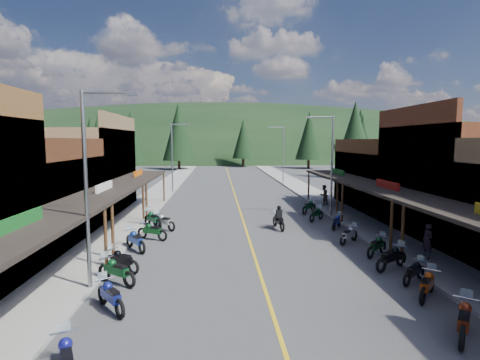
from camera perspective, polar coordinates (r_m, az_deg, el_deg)
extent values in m
plane|color=#38383A|center=(21.91, 1.72, -10.05)|extent=(220.00, 220.00, 0.00)
cube|color=gold|center=(41.46, -0.74, -2.39)|extent=(0.15, 90.00, 0.01)
cube|color=gray|center=(41.96, -12.71, -2.34)|extent=(3.40, 94.00, 0.15)
cube|color=gray|center=(42.74, 11.00, -2.16)|extent=(3.40, 94.00, 0.15)
cube|color=black|center=(15.05, -30.42, -6.56)|extent=(3.20, 10.20, 0.18)
cylinder|color=#472D19|center=(18.91, -19.80, -8.30)|extent=(0.16, 0.16, 3.00)
cube|color=#14591E|center=(15.01, -30.46, -5.81)|extent=(0.12, 3.00, 0.70)
cube|color=#3F2111|center=(25.94, -31.21, -2.75)|extent=(8.00, 9.00, 5.00)
cube|color=#3F2111|center=(24.31, -23.24, -1.48)|extent=(0.30, 9.00, 6.20)
cube|color=black|center=(23.87, -19.95, -1.72)|extent=(3.20, 9.00, 0.18)
cylinder|color=#472D19|center=(20.03, -18.83, -7.48)|extent=(0.16, 0.16, 3.00)
cylinder|color=#472D19|center=(27.47, -14.52, -3.74)|extent=(0.16, 0.16, 3.00)
cube|color=silver|center=(23.84, -19.97, -1.24)|extent=(0.12, 3.00, 0.70)
cube|color=brown|center=(34.56, -23.90, 1.24)|extent=(8.00, 10.20, 7.00)
cube|color=brown|center=(33.37, -17.73, 2.35)|extent=(0.30, 10.20, 8.20)
cube|color=black|center=(33.12, -15.24, 0.49)|extent=(3.20, 10.20, 0.18)
cylinder|color=#472D19|center=(28.64, -14.06, -3.34)|extent=(0.16, 0.16, 3.00)
cylinder|color=#472D19|center=(37.43, -11.52, -1.11)|extent=(0.16, 0.16, 3.00)
cube|color=#CC590C|center=(33.10, -15.25, 0.84)|extent=(0.12, 3.00, 0.70)
cylinder|color=#472D19|center=(20.30, 23.53, -7.48)|extent=(0.16, 0.16, 3.00)
cube|color=#562B19|center=(27.80, 31.49, -0.16)|extent=(8.00, 9.00, 7.00)
cube|color=#562B19|center=(25.74, 24.51, 1.10)|extent=(0.30, 9.00, 8.20)
cube|color=black|center=(25.21, 21.49, -1.38)|extent=(3.20, 9.00, 0.18)
cylinder|color=#472D19|center=(21.35, 22.07, -6.77)|extent=(0.16, 0.16, 3.00)
cylinder|color=#472D19|center=(28.45, 15.32, -3.43)|extent=(0.16, 0.16, 3.00)
cube|color=#B2140F|center=(25.18, 21.51, -0.93)|extent=(0.12, 3.00, 0.70)
cube|color=#4C2D16|center=(36.14, 22.71, -0.11)|extent=(8.00, 10.20, 5.00)
cube|color=#4C2D16|center=(34.57, 17.01, 0.83)|extent=(0.30, 10.20, 6.20)
cube|color=black|center=(34.10, 14.72, 0.66)|extent=(3.20, 10.20, 0.18)
cylinder|color=#472D19|center=(29.57, 14.58, -3.06)|extent=(0.16, 0.16, 3.00)
cylinder|color=#472D19|center=(38.15, 10.42, -0.96)|extent=(0.16, 0.16, 3.00)
cube|color=#14591E|center=(34.08, 14.73, 0.99)|extent=(0.12, 3.00, 0.70)
cylinder|color=gray|center=(15.98, -22.40, -1.85)|extent=(0.16, 0.16, 8.00)
cylinder|color=gray|center=(15.66, -19.43, 12.43)|extent=(2.00, 0.10, 0.10)
cube|color=gray|center=(15.43, -16.14, 12.44)|extent=(0.35, 0.18, 0.12)
cylinder|color=gray|center=(43.33, -10.31, 3.18)|extent=(0.16, 0.16, 8.00)
cylinder|color=gray|center=(43.21, -9.08, 8.37)|extent=(2.00, 0.10, 0.10)
cube|color=gray|center=(43.13, -7.87, 8.33)|extent=(0.35, 0.18, 0.12)
cylinder|color=gray|center=(30.40, 13.83, 1.95)|extent=(0.16, 0.16, 8.00)
cylinder|color=gray|center=(30.11, 12.17, 9.38)|extent=(2.00, 0.10, 0.10)
cube|color=gray|center=(29.88, 10.48, 9.34)|extent=(0.35, 0.18, 0.12)
cylinder|color=gray|center=(51.80, 6.62, 3.68)|extent=(0.16, 0.16, 8.00)
cylinder|color=gray|center=(51.62, 5.57, 8.02)|extent=(2.00, 0.10, 0.10)
cube|color=gray|center=(51.49, 4.57, 7.98)|extent=(0.35, 0.18, 0.12)
ellipsoid|color=black|center=(156.10, -2.70, 3.77)|extent=(310.00, 140.00, 60.00)
cylinder|color=black|center=(91.44, -28.04, 2.13)|extent=(0.60, 0.60, 2.00)
cone|color=black|center=(91.30, -28.21, 5.57)|extent=(5.04, 5.04, 9.00)
cylinder|color=black|center=(93.75, -17.05, 2.64)|extent=(0.60, 0.60, 2.00)
cone|color=black|center=(93.62, -17.17, 6.47)|extent=(5.88, 5.88, 10.50)
cylinder|color=black|center=(79.54, -9.25, 2.28)|extent=(0.60, 0.60, 2.00)
cone|color=black|center=(79.41, -9.33, 7.32)|extent=(6.72, 6.72, 12.00)
cylinder|color=black|center=(87.31, 0.48, 2.68)|extent=(0.60, 0.60, 2.00)
cone|color=black|center=(87.17, 0.48, 6.29)|extent=(5.04, 5.04, 9.00)
cylinder|color=black|center=(83.53, 10.40, 2.43)|extent=(0.60, 0.60, 2.00)
cone|color=black|center=(83.38, 10.48, 6.72)|extent=(5.88, 5.88, 10.50)
cylinder|color=black|center=(99.78, 17.71, 2.81)|extent=(0.60, 0.60, 2.00)
cone|color=black|center=(99.67, 17.84, 6.83)|extent=(6.72, 6.72, 12.00)
cylinder|color=black|center=(97.67, 26.00, 2.43)|extent=(0.60, 0.60, 2.00)
cone|color=black|center=(97.54, 26.15, 5.65)|extent=(5.04, 5.04, 9.00)
cylinder|color=black|center=(101.66, -20.64, 2.76)|extent=(0.60, 0.60, 2.00)
cone|color=black|center=(101.54, -20.77, 6.29)|extent=(5.88, 5.88, 10.50)
cylinder|color=black|center=(64.40, -21.58, 1.08)|extent=(0.60, 0.60, 2.00)
cone|color=black|center=(64.20, -21.75, 5.52)|extent=(4.48, 4.48, 8.00)
cylinder|color=black|center=(71.05, 18.00, 1.63)|extent=(0.60, 0.60, 2.00)
cone|color=black|center=(70.87, 18.14, 5.98)|extent=(4.93, 4.93, 8.80)
cylinder|color=black|center=(72.95, -16.15, 1.79)|extent=(0.60, 0.60, 2.00)
cone|color=black|center=(72.78, -16.28, 6.35)|extent=(5.38, 5.38, 9.60)
cylinder|color=black|center=(63.10, 16.92, 1.14)|extent=(0.60, 0.60, 2.00)
cone|color=black|center=(62.91, 17.09, 6.78)|extent=(5.82, 5.82, 10.40)
imported|color=#261D2B|center=(21.24, 26.66, -8.31)|extent=(0.51, 0.70, 1.78)
imported|color=brown|center=(35.39, 12.64, -2.22)|extent=(1.05, 0.92, 1.87)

